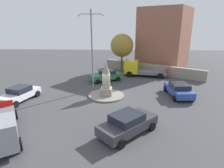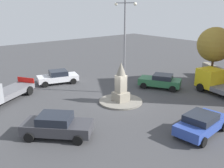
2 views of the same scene
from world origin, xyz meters
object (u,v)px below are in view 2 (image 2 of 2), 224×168
car_blue_far_side (201,123)px  tree_near_wall (215,45)px  streetlamp (125,39)px  car_green_waiting (160,81)px  car_dark_grey_parked_right (57,125)px  car_white_near_island (58,77)px  monument (121,84)px  truck_yellow_passing (218,83)px

car_blue_far_side → tree_near_wall: tree_near_wall is taller
streetlamp → car_green_waiting: size_ratio=1.97×
car_dark_grey_parked_right → tree_near_wall: tree_near_wall is taller
car_white_near_island → tree_near_wall: 17.16m
car_white_near_island → car_green_waiting: bearing=-137.5°
monument → car_blue_far_side: (-7.69, -0.36, -0.91)m
car_blue_far_side → truck_yellow_passing: truck_yellow_passing is taller
car_blue_far_side → car_dark_grey_parked_right: bearing=53.2°
streetlamp → car_white_near_island: streetlamp is taller
car_dark_grey_parked_right → monument: bearing=-74.3°
streetlamp → car_dark_grey_parked_right: size_ratio=2.00×
car_green_waiting → truck_yellow_passing: 5.53m
monument → streetlamp: streetlamp is taller
car_green_waiting → car_white_near_island: bearing=42.5°
monument → car_dark_grey_parked_right: 7.54m
monument → car_green_waiting: size_ratio=0.76×
streetlamp → truck_yellow_passing: bearing=-130.5°
monument → truck_yellow_passing: size_ratio=0.54×
car_dark_grey_parked_right → car_blue_far_side: size_ratio=1.02×
car_dark_grey_parked_right → streetlamp: bearing=-67.9°
monument → car_green_waiting: (0.50, -5.81, -0.91)m
car_green_waiting → tree_near_wall: size_ratio=0.75×
car_dark_grey_parked_right → car_blue_far_side: bearing=-126.8°
car_blue_far_side → tree_near_wall: 13.29m
streetlamp → monument: bearing=131.8°
monument → car_blue_far_side: size_ratio=0.79×
streetlamp → truck_yellow_passing: 9.96m
car_green_waiting → monument: bearing=94.9°
car_green_waiting → tree_near_wall: bearing=-110.3°
monument → truck_yellow_passing: 9.71m
car_green_waiting → car_blue_far_side: size_ratio=1.04×
streetlamp → car_white_near_island: 8.96m
car_dark_grey_parked_right → car_white_near_island: bearing=-27.9°
streetlamp → truck_yellow_passing: (-5.86, -6.87, -4.21)m
streetlamp → car_white_near_island: size_ratio=1.93×
monument → streetlamp: (1.67, -1.87, 3.59)m
streetlamp → tree_near_wall: (-3.35, -9.84, -1.07)m
car_green_waiting → car_white_near_island: car_green_waiting is taller
streetlamp → car_blue_far_side: streetlamp is taller
car_white_near_island → monument: bearing=-169.5°
car_green_waiting → tree_near_wall: tree_near_wall is taller
car_dark_grey_parked_right → truck_yellow_passing: truck_yellow_passing is taller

